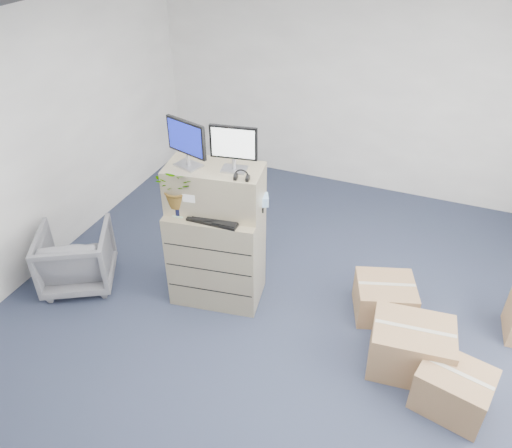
{
  "coord_description": "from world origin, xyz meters",
  "views": [
    {
      "loc": [
        1.04,
        -3.13,
        3.74
      ],
      "look_at": [
        -0.38,
        0.4,
        1.14
      ],
      "focal_mm": 35.0,
      "sensor_mm": 36.0,
      "label": 1
    }
  ],
  "objects_px": {
    "monitor_right": "(234,146)",
    "office_chair": "(76,255)",
    "monitor_left": "(186,141)",
    "water_bottle": "(225,196)",
    "potted_plant": "(179,192)",
    "keyboard": "(214,219)",
    "filing_cabinet_lower": "(217,255)"
  },
  "relations": [
    {
      "from": "monitor_left",
      "to": "office_chair",
      "type": "relative_size",
      "value": 0.6
    },
    {
      "from": "monitor_left",
      "to": "water_bottle",
      "type": "distance_m",
      "value": 0.66
    },
    {
      "from": "water_bottle",
      "to": "potted_plant",
      "type": "distance_m",
      "value": 0.45
    },
    {
      "from": "filing_cabinet_lower",
      "to": "water_bottle",
      "type": "distance_m",
      "value": 0.7
    },
    {
      "from": "monitor_left",
      "to": "office_chair",
      "type": "bearing_deg",
      "value": -146.38
    },
    {
      "from": "potted_plant",
      "to": "monitor_right",
      "type": "bearing_deg",
      "value": 23.88
    },
    {
      "from": "keyboard",
      "to": "potted_plant",
      "type": "distance_m",
      "value": 0.43
    },
    {
      "from": "monitor_left",
      "to": "office_chair",
      "type": "height_order",
      "value": "monitor_left"
    },
    {
      "from": "potted_plant",
      "to": "keyboard",
      "type": "bearing_deg",
      "value": 0.42
    },
    {
      "from": "monitor_left",
      "to": "keyboard",
      "type": "height_order",
      "value": "monitor_left"
    },
    {
      "from": "monitor_right",
      "to": "keyboard",
      "type": "distance_m",
      "value": 0.73
    },
    {
      "from": "monitor_right",
      "to": "water_bottle",
      "type": "xyz_separation_m",
      "value": [
        -0.11,
        0.01,
        -0.56
      ]
    },
    {
      "from": "water_bottle",
      "to": "monitor_right",
      "type": "bearing_deg",
      "value": -5.24
    },
    {
      "from": "monitor_right",
      "to": "water_bottle",
      "type": "distance_m",
      "value": 0.57
    },
    {
      "from": "monitor_right",
      "to": "office_chair",
      "type": "distance_m",
      "value": 2.27
    },
    {
      "from": "water_bottle",
      "to": "office_chair",
      "type": "relative_size",
      "value": 0.39
    },
    {
      "from": "monitor_left",
      "to": "water_bottle",
      "type": "xyz_separation_m",
      "value": [
        0.33,
        0.1,
        -0.57
      ]
    },
    {
      "from": "monitor_left",
      "to": "keyboard",
      "type": "xyz_separation_m",
      "value": [
        0.31,
        -0.13,
        -0.7
      ]
    },
    {
      "from": "monitor_right",
      "to": "potted_plant",
      "type": "bearing_deg",
      "value": -165.39
    },
    {
      "from": "monitor_left",
      "to": "monitor_right",
      "type": "relative_size",
      "value": 1.03
    },
    {
      "from": "filing_cabinet_lower",
      "to": "keyboard",
      "type": "xyz_separation_m",
      "value": [
        0.07,
        -0.14,
        0.55
      ]
    },
    {
      "from": "monitor_left",
      "to": "water_bottle",
      "type": "bearing_deg",
      "value": 33.82
    },
    {
      "from": "monitor_left",
      "to": "potted_plant",
      "type": "xyz_separation_m",
      "value": [
        -0.06,
        -0.13,
        -0.48
      ]
    },
    {
      "from": "monitor_right",
      "to": "potted_plant",
      "type": "height_order",
      "value": "monitor_right"
    },
    {
      "from": "monitor_left",
      "to": "monitor_right",
      "type": "xyz_separation_m",
      "value": [
        0.43,
        0.09,
        -0.01
      ]
    },
    {
      "from": "keyboard",
      "to": "water_bottle",
      "type": "relative_size",
      "value": 1.7
    },
    {
      "from": "keyboard",
      "to": "potted_plant",
      "type": "bearing_deg",
      "value": 179.39
    },
    {
      "from": "potted_plant",
      "to": "office_chair",
      "type": "xyz_separation_m",
      "value": [
        -1.23,
        -0.25,
        -0.93
      ]
    },
    {
      "from": "monitor_left",
      "to": "monitor_right",
      "type": "height_order",
      "value": "monitor_left"
    },
    {
      "from": "water_bottle",
      "to": "potted_plant",
      "type": "bearing_deg",
      "value": -149.36
    },
    {
      "from": "water_bottle",
      "to": "office_chair",
      "type": "distance_m",
      "value": 1.88
    },
    {
      "from": "monitor_left",
      "to": "monitor_right",
      "type": "distance_m",
      "value": 0.44
    }
  ]
}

